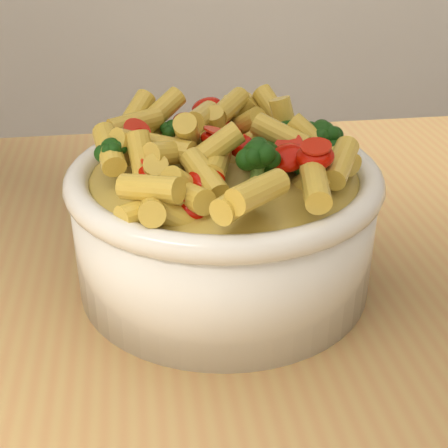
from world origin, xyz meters
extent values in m
cube|color=#A17C45|center=(0.00, 0.00, 0.88)|extent=(1.20, 0.80, 0.04)
cylinder|color=white|center=(0.07, 0.07, 0.94)|extent=(0.21, 0.21, 0.08)
ellipsoid|color=white|center=(0.07, 0.07, 0.92)|extent=(0.19, 0.19, 0.03)
torus|color=white|center=(0.07, 0.07, 0.98)|extent=(0.22, 0.22, 0.02)
ellipsoid|color=gold|center=(0.07, 0.07, 0.98)|extent=(0.19, 0.19, 0.02)
camera|label=1|loc=(0.01, -0.32, 1.16)|focal=50.00mm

